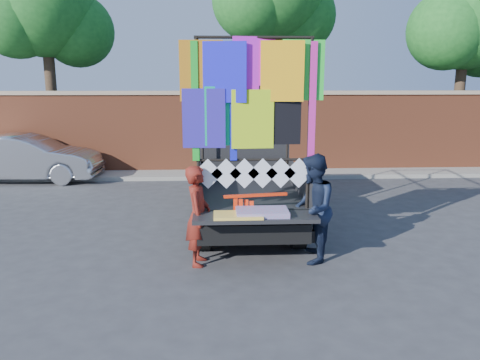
{
  "coord_description": "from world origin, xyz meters",
  "views": [
    {
      "loc": [
        -0.98,
        -8.0,
        2.93
      ],
      "look_at": [
        -0.59,
        -0.16,
        1.26
      ],
      "focal_mm": 35.0,
      "sensor_mm": 36.0,
      "label": 1
    }
  ],
  "objects_px": {
    "pickup_truck": "(244,174)",
    "man": "(312,209)",
    "sedan": "(27,158)",
    "woman": "(198,216)"
  },
  "relations": [
    {
      "from": "woman",
      "to": "sedan",
      "type": "bearing_deg",
      "value": 42.77
    },
    {
      "from": "pickup_truck",
      "to": "sedan",
      "type": "height_order",
      "value": "pickup_truck"
    },
    {
      "from": "sedan",
      "to": "man",
      "type": "relative_size",
      "value": 2.34
    },
    {
      "from": "pickup_truck",
      "to": "man",
      "type": "distance_m",
      "value": 3.01
    },
    {
      "from": "pickup_truck",
      "to": "woman",
      "type": "bearing_deg",
      "value": -107.15
    },
    {
      "from": "pickup_truck",
      "to": "sedan",
      "type": "bearing_deg",
      "value": 148.52
    },
    {
      "from": "woman",
      "to": "man",
      "type": "xyz_separation_m",
      "value": [
        1.85,
        0.04,
        0.08
      ]
    },
    {
      "from": "sedan",
      "to": "man",
      "type": "height_order",
      "value": "man"
    },
    {
      "from": "woman",
      "to": "man",
      "type": "relative_size",
      "value": 0.91
    },
    {
      "from": "pickup_truck",
      "to": "man",
      "type": "height_order",
      "value": "pickup_truck"
    }
  ]
}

